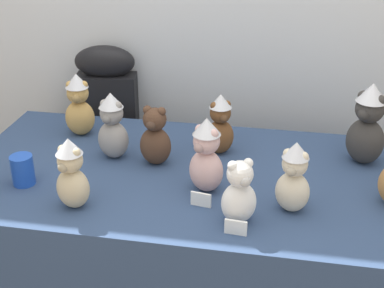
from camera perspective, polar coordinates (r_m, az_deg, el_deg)
The scene contains 14 objects.
display_table at distance 2.23m, azimuth 0.00°, elevation -11.59°, with size 1.73×0.89×0.76m, color navy.
instrument_case at distance 2.74m, azimuth -8.48°, elevation -0.42°, with size 0.29×0.16×1.06m.
teddy_bear_chestnut at distance 2.12m, azimuth 2.97°, elevation 2.02°, with size 0.14×0.14×0.25m.
teddy_bear_sand at distance 1.81m, azimuth -12.51°, elevation -3.11°, with size 0.14×0.12×0.25m.
teddy_bear_charcoal at distance 2.13m, azimuth 17.89°, elevation 1.91°, with size 0.19×0.18×0.32m.
teddy_bear_ash at distance 2.10m, azimuth -8.34°, elevation 1.83°, with size 0.14×0.12×0.27m.
teddy_bear_cream at distance 1.78m, azimuth 10.59°, elevation -3.51°, with size 0.13×0.12×0.25m.
teddy_bear_blush at distance 1.85m, azimuth 1.50°, elevation -1.26°, with size 0.16×0.15×0.27m.
teddy_bear_honey at distance 2.32m, azimuth -11.77°, elevation 3.98°, with size 0.14×0.12×0.27m.
teddy_bear_cocoa at distance 2.04m, azimuth -3.88°, elevation 0.68°, with size 0.13×0.11×0.23m.
teddy_bear_snow at distance 1.70m, azimuth 4.97°, elevation -5.21°, with size 0.15×0.14×0.22m.
party_cup_blue at distance 2.02m, azimuth -17.32°, elevation -2.62°, with size 0.08×0.08×0.11m, color blue.
name_card_front_middle at distance 1.82m, azimuth 0.94°, elevation -5.84°, with size 0.07×0.01×0.05m, color white.
name_card_front_right at distance 1.69m, azimuth 4.61°, elevation -8.71°, with size 0.07×0.01×0.05m, color white.
Camera 1 is at (0.32, -1.48, 1.76)m, focal length 50.91 mm.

